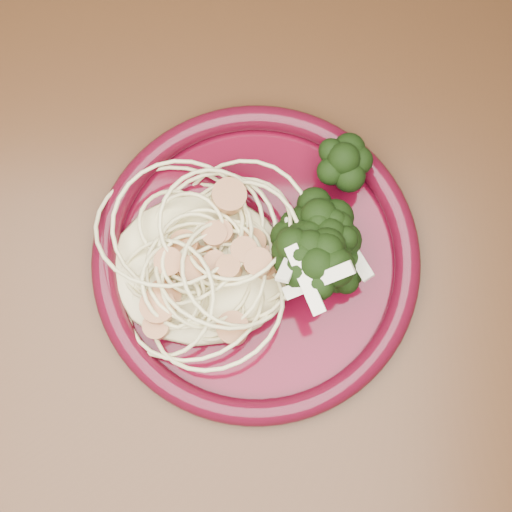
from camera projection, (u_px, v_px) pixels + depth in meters
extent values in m
plane|color=#53381C|center=(299.00, 372.00, 1.36)|extent=(3.50, 3.50, 0.00)
cube|color=#472814|center=(345.00, 310.00, 0.65)|extent=(1.20, 0.80, 0.04)
cylinder|color=#4B0615|center=(256.00, 260.00, 0.64)|extent=(0.34, 0.34, 0.01)
torus|color=#4B0918|center=(256.00, 258.00, 0.63)|extent=(0.35, 0.35, 0.02)
ellipsoid|color=beige|center=(199.00, 265.00, 0.62)|extent=(0.19, 0.17, 0.04)
ellipsoid|color=black|center=(326.00, 238.00, 0.61)|extent=(0.15, 0.20, 0.06)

